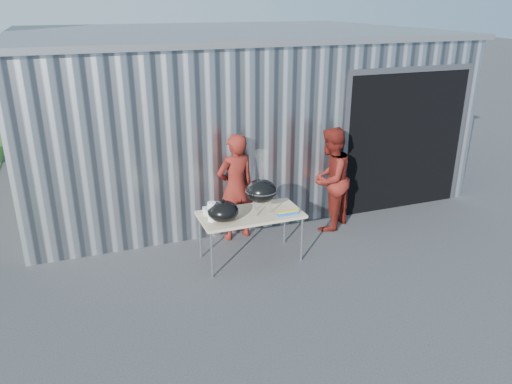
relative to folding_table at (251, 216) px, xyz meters
name	(u,v)px	position (x,y,z in m)	size (l,w,h in m)	color
ground	(271,283)	(0.02, -0.75, -0.71)	(80.00, 80.00, 0.00)	#323235
building	(230,106)	(0.94, 3.84, 0.83)	(8.20, 6.20, 3.10)	silver
folding_table	(251,216)	(0.00, 0.00, 0.00)	(1.50, 0.75, 0.75)	tan
kettle_grill	(261,186)	(0.15, -0.03, 0.46)	(0.46, 0.46, 0.94)	black
grill_lid	(223,211)	(-0.45, -0.10, 0.18)	(0.44, 0.44, 0.32)	black
paper_towels	(212,211)	(-0.59, -0.05, 0.18)	(0.12, 0.12, 0.28)	white
white_tub	(211,211)	(-0.55, 0.19, 0.09)	(0.20, 0.15, 0.10)	white
foil_box	(288,213)	(0.48, -0.25, 0.07)	(0.32, 0.05, 0.06)	blue
person_cook	(236,187)	(0.04, 0.79, 0.16)	(0.64, 0.42, 1.75)	#5F1811
person_bystander	(330,179)	(1.63, 0.60, 0.16)	(0.85, 0.66, 1.75)	#5F1811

